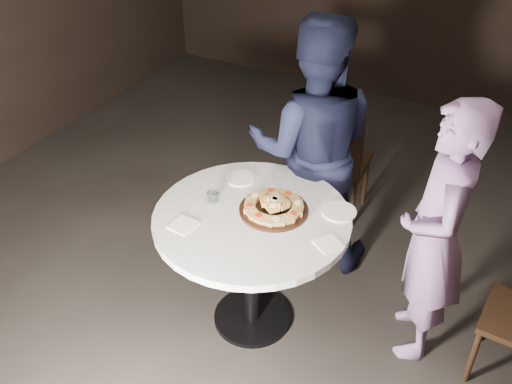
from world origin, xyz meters
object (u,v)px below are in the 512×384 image
table (252,237)px  diner_navy (312,148)px  water_glass (213,197)px  serving_board (274,210)px  chair_far (337,160)px  focaccia_pile (274,205)px  diner_teal (435,237)px

table → diner_navy: size_ratio=0.69×
table → water_glass: 0.32m
table → serving_board: size_ratio=3.10×
chair_far → serving_board: bearing=88.7°
serving_board → water_glass: size_ratio=5.60×
serving_board → focaccia_pile: (0.00, -0.00, 0.04)m
water_glass → chair_far: bearing=76.5°
focaccia_pile → diner_teal: (0.86, 0.24, -0.07)m
table → water_glass: water_glass is taller
table → focaccia_pile: bearing=44.5°
table → serving_board: 0.21m
focaccia_pile → diner_teal: 0.90m
focaccia_pile → water_glass: size_ratio=5.07×
water_glass → chair_far: water_glass is taller
diner_navy → chair_far: bearing=-111.4°
focaccia_pile → chair_far: focaccia_pile is taller
table → focaccia_pile: (0.09, 0.09, 0.20)m
chair_far → focaccia_pile: bearing=88.8°
chair_far → water_glass: bearing=72.8°
water_glass → diner_navy: (0.30, 0.76, 0.02)m
focaccia_pile → serving_board: bearing=158.2°
diner_navy → diner_teal: bearing=133.9°
water_glass → diner_teal: 1.26m
serving_board → water_glass: (-0.35, -0.08, 0.02)m
table → water_glass: (-0.26, 0.01, 0.19)m
diner_teal → water_glass: bearing=-93.1°
focaccia_pile → water_glass: focaccia_pile is taller
chair_far → diner_navy: (-0.01, -0.50, 0.37)m
chair_far → diner_teal: (0.92, -0.94, 0.30)m
table → diner_teal: (0.96, 0.33, 0.13)m
table → diner_navy: bearing=87.4°
chair_far → table: bearing=84.4°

